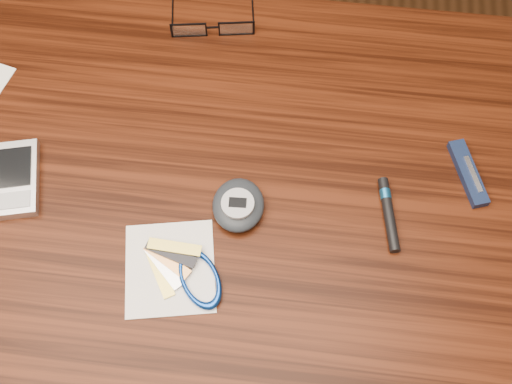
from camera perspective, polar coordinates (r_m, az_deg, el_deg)
ground at (r=1.46m, az=-0.53°, el=-14.59°), size 3.80×3.80×0.00m
desk at (r=0.84m, az=-0.90°, el=-5.65°), size 1.00×0.70×0.75m
eyeglasses at (r=0.89m, az=-3.88°, el=14.52°), size 0.13×0.13×0.02m
pda_phone at (r=0.81m, az=-20.61°, el=1.11°), size 0.08×0.11×0.01m
pedometer at (r=0.74m, az=-1.59°, el=-1.16°), size 0.06×0.07×0.03m
notepad_keys at (r=0.72m, az=-6.38°, el=-7.08°), size 0.14×0.13×0.01m
pocket_knife at (r=0.81m, az=18.33°, el=1.60°), size 0.05×0.09×0.01m
black_blue_pen at (r=0.76m, az=11.69°, el=-1.74°), size 0.03×0.09×0.01m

